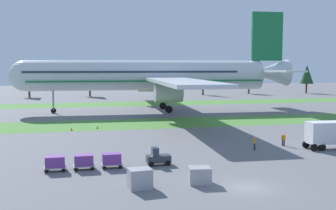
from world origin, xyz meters
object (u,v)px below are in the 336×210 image
taxiway_marker_0 (97,127)px  airliner (156,75)px  baggage_tug (158,158)px  cargo_dolly_second (84,161)px  cargo_dolly_third (55,162)px  taxiway_marker_1 (71,129)px  uld_container_0 (140,178)px  uld_container_1 (199,175)px  catering_truck (331,134)px  ground_crew_marshaller (255,143)px  ground_crew_loader (283,139)px  cargo_dolly_lead (112,159)px

taxiway_marker_0 → airliner: bearing=58.5°
taxiway_marker_0 → baggage_tug: bearing=-78.7°
baggage_tug → cargo_dolly_second: bearing=-90.0°
cargo_dolly_third → taxiway_marker_0: (5.36, 27.56, -0.68)m
baggage_tug → cargo_dolly_second: size_ratio=1.18×
cargo_dolly_second → taxiway_marker_1: size_ratio=4.59×
airliner → baggage_tug: airliner is taller
uld_container_0 → taxiway_marker_0: (-2.35, 35.21, -0.65)m
uld_container_0 → airliner: bearing=78.2°
airliner → uld_container_1: (-6.81, -58.93, -7.85)m
cargo_dolly_third → catering_truck: bearing=95.1°
cargo_dolly_second → cargo_dolly_third: 2.90m
airliner → cargo_dolly_second: (-17.20, -51.53, -7.69)m
cargo_dolly_second → airliner: bearing=160.2°
cargo_dolly_third → taxiway_marker_0: bearing=167.7°
ground_crew_marshaller → taxiway_marker_1: (-23.48, 20.88, -0.70)m
cargo_dolly_second → ground_crew_marshaller: (21.59, 5.31, 0.03)m
cargo_dolly_second → uld_container_0: (4.81, -7.72, -0.03)m
airliner → ground_crew_loader: size_ratio=47.03×
airliner → uld_container_1: airliner is taller
airliner → uld_container_1: size_ratio=40.91×
cargo_dolly_lead → uld_container_0: (1.91, -7.78, -0.03)m
baggage_tug → ground_crew_marshaller: (13.67, 5.13, 0.13)m
cargo_dolly_third → baggage_tug: bearing=90.0°
cargo_dolly_second → ground_crew_marshaller: size_ratio=1.28×
cargo_dolly_third → taxiway_marker_1: bearing=176.5°
uld_container_1 → taxiway_marker_0: bearing=102.8°
baggage_tug → taxiway_marker_0: (-5.46, 27.31, -0.57)m
taxiway_marker_0 → cargo_dolly_lead: bearing=-89.1°
cargo_dolly_lead → cargo_dolly_third: 5.80m
cargo_dolly_second → catering_truck: size_ratio=0.32×
cargo_dolly_third → uld_container_0: bearing=43.9°
airliner → uld_container_1: bearing=175.6°
baggage_tug → taxiway_marker_0: 27.86m
baggage_tug → ground_crew_marshaller: baggage_tug is taller
catering_truck → uld_container_0: (-26.79, -11.53, -1.07)m
baggage_tug → cargo_dolly_third: size_ratio=1.18×
ground_crew_marshaller → uld_container_0: 21.25m
uld_container_0 → taxiway_marker_1: (-6.69, 33.90, -0.64)m
baggage_tug → cargo_dolly_second: baggage_tug is taller
taxiway_marker_0 → cargo_dolly_second: bearing=-95.1°
catering_truck → ground_crew_loader: catering_truck is taller
ground_crew_marshaller → uld_container_0: size_ratio=0.87×
catering_truck → ground_crew_loader: size_ratio=4.06×
baggage_tug → cargo_dolly_lead: size_ratio=1.18×
cargo_dolly_third → airliner: bearing=157.4°
catering_truck → uld_container_1: size_ratio=3.53×
baggage_tug → catering_truck: catering_truck is taller
cargo_dolly_lead → airliner: bearing=163.2°
baggage_tug → cargo_dolly_third: (-10.82, -0.25, 0.10)m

